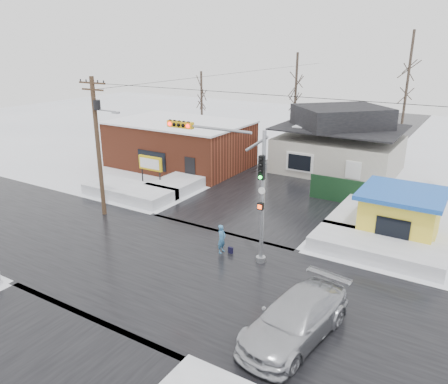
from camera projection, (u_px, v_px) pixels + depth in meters
The scene contains 20 objects.
ground at pixel (165, 266), 22.54m from camera, with size 120.00×120.00×0.00m, color white.
road_ns at pixel (165, 266), 22.54m from camera, with size 10.00×120.00×0.02m, color black.
road_ew at pixel (165, 266), 22.54m from camera, with size 120.00×10.00×0.02m, color black.
snowbank_nw at pixel (129, 192), 32.49m from camera, with size 7.00×3.00×0.80m, color white.
snowbank_ne at pixel (377, 248), 23.60m from camera, with size 7.00×3.00×0.80m, color white.
snowbank_nside_w at pixel (190, 179), 35.53m from camera, with size 3.00×8.00×0.80m, color white.
snowbank_nside_e at pixel (364, 212), 28.61m from camera, with size 3.00×8.00×0.80m, color white.
traffic_signal at pixel (235, 175), 22.24m from camera, with size 6.05×0.68×7.00m.
utility_pole at pixel (98, 139), 27.61m from camera, with size 3.15×0.44×9.00m.
brick_building at pixel (180, 144), 40.18m from camera, with size 12.20×8.20×4.12m.
marquee_sign at pixel (150, 164), 34.01m from camera, with size 2.20×0.21×2.55m.
house at pixel (339, 142), 38.41m from camera, with size 10.40×8.40×5.76m.
kiosk at pixel (400, 214), 25.42m from camera, with size 4.60×4.60×2.88m.
fence at pixel (365, 195), 30.31m from camera, with size 8.00×0.12×1.80m, color black.
tree_far_left at pixel (297, 74), 42.86m from camera, with size 3.00×3.00×10.00m.
tree_far_mid at pixel (411, 58), 39.01m from camera, with size 3.00×3.00×12.00m.
tree_far_west at pixel (201, 87), 46.71m from camera, with size 3.00×3.00×8.00m.
pedestrian at pixel (222, 239), 23.73m from camera, with size 0.59×0.39×1.61m, color teal.
car at pixel (295, 319), 16.87m from camera, with size 2.34×5.76×1.67m, color #B4B6BC.
shopping_bag at pixel (231, 251), 23.83m from camera, with size 0.28×0.12×0.35m, color black.
Camera 1 is at (13.08, -15.49, 10.99)m, focal length 35.00 mm.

